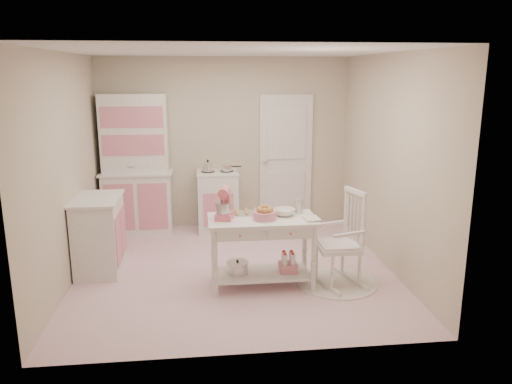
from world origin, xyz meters
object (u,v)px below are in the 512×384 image
(hutch, at_px, (136,165))
(bread_basket, at_px, (265,215))
(stand_mixer, at_px, (224,204))
(base_cabinet, at_px, (99,234))
(work_table, at_px, (262,252))
(rocking_chair, at_px, (339,238))
(stove, at_px, (218,201))

(hutch, relative_size, bread_basket, 8.32)
(stand_mixer, xyz_separation_m, bread_basket, (0.44, -0.07, -0.12))
(base_cabinet, distance_m, work_table, 2.02)
(rocking_chair, height_order, work_table, rocking_chair)
(hutch, xyz_separation_m, base_cabinet, (-0.29, -1.49, -0.58))
(stove, height_order, stand_mixer, stand_mixer)
(bread_basket, bearing_deg, work_table, 111.80)
(rocking_chair, distance_m, work_table, 0.88)
(hutch, relative_size, rocking_chair, 1.89)
(base_cabinet, bearing_deg, stand_mixer, -23.38)
(base_cabinet, distance_m, rocking_chair, 2.87)
(stove, bearing_deg, rocking_chair, -59.20)
(base_cabinet, relative_size, bread_basket, 3.68)
(base_cabinet, height_order, stand_mixer, stand_mixer)
(hutch, height_order, work_table, hutch)
(rocking_chair, bearing_deg, bread_basket, 163.01)
(stand_mixer, bearing_deg, rocking_chair, 9.54)
(stand_mixer, bearing_deg, hutch, 131.73)
(rocking_chair, bearing_deg, work_table, 159.70)
(hutch, bearing_deg, bread_basket, -53.44)
(bread_basket, bearing_deg, stand_mixer, 170.96)
(hutch, height_order, base_cabinet, hutch)
(base_cabinet, relative_size, rocking_chair, 0.84)
(base_cabinet, bearing_deg, stove, 43.97)
(bread_basket, bearing_deg, stove, 101.42)
(base_cabinet, xyz_separation_m, bread_basket, (1.93, -0.71, 0.39))
(hutch, distance_m, stand_mixer, 2.45)
(base_cabinet, bearing_deg, work_table, -19.17)
(stove, distance_m, rocking_chair, 2.51)
(stove, height_order, base_cabinet, same)
(rocking_chair, bearing_deg, hutch, 121.18)
(hutch, relative_size, stand_mixer, 6.12)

